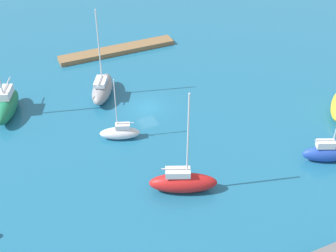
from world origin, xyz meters
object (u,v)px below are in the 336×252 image
Objects in this scene: sailboat_green_by_breakwater at (7,105)px; pier_dock at (117,50)px; sailboat_white_near_pier at (120,132)px; sailboat_blue_east_end at (327,153)px; sailboat_gray_off_beacon at (102,88)px; sailboat_red_inner_mooring at (183,182)px.

pier_dock is at bearing 142.93° from sailboat_green_by_breakwater.
sailboat_white_near_pier is at bearing 69.97° from sailboat_green_by_breakwater.
sailboat_blue_east_end reaches higher than pier_dock.
sailboat_green_by_breakwater is 1.53× the size of sailboat_white_near_pier.
sailboat_gray_off_beacon is 1.02× the size of sailboat_red_inner_mooring.
sailboat_red_inner_mooring is 1.47× the size of sailboat_white_near_pier.
sailboat_blue_east_end is 1.06× the size of sailboat_white_near_pier.
pier_dock is 13.46m from sailboat_gray_off_beacon.
sailboat_green_by_breakwater is 1.04× the size of sailboat_red_inner_mooring.
pier_dock is 1.51× the size of sailboat_gray_off_beacon.
sailboat_gray_off_beacon is at bearing 152.81° from sailboat_blue_east_end.
sailboat_green_by_breakwater is at bearing -22.05° from sailboat_white_near_pier.
sailboat_green_by_breakwater is at bearing 146.46° from sailboat_red_inner_mooring.
sailboat_gray_off_beacon is 10.12m from sailboat_white_near_pier.
sailboat_white_near_pier is at bearing 169.53° from sailboat_blue_east_end.
sailboat_red_inner_mooring is 11.89m from sailboat_white_near_pier.
sailboat_gray_off_beacon is (6.24, 11.88, 0.97)m from pier_dock.
sailboat_green_by_breakwater is 40.65m from sailboat_blue_east_end.
sailboat_gray_off_beacon reaches higher than pier_dock.
sailboat_blue_east_end reaches higher than sailboat_white_near_pier.
sailboat_gray_off_beacon is at bearing 118.58° from sailboat_red_inner_mooring.
sailboat_gray_off_beacon reaches higher than sailboat_blue_east_end.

